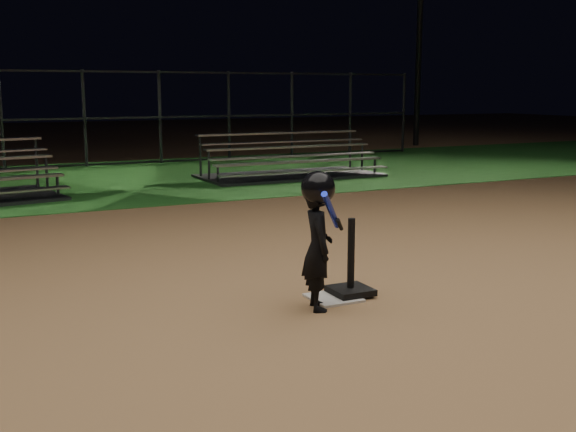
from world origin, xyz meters
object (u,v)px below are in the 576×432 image
(home_plate, at_px, (334,298))
(light_pole_right, at_px, (421,3))
(child_batter, at_px, (318,237))
(bleacher_right, at_px, (290,168))
(batting_tee, at_px, (351,280))

(home_plate, xyz_separation_m, light_pole_right, (12.00, 14.94, 4.93))
(child_batter, xyz_separation_m, bleacher_right, (4.09, 8.86, -0.47))
(child_batter, height_order, light_pole_right, light_pole_right)
(home_plate, relative_size, child_batter, 0.35)
(child_batter, xyz_separation_m, light_pole_right, (12.28, 15.14, 4.27))
(light_pole_right, bearing_deg, bleacher_right, -142.56)
(bleacher_right, bearing_deg, light_pole_right, 37.55)
(batting_tee, xyz_separation_m, light_pole_right, (11.80, 14.92, 4.79))
(home_plate, bearing_deg, light_pole_right, 51.23)
(batting_tee, bearing_deg, light_pole_right, 51.67)
(home_plate, height_order, child_batter, child_batter)
(batting_tee, relative_size, light_pole_right, 0.09)
(home_plate, height_order, batting_tee, batting_tee)
(home_plate, bearing_deg, bleacher_right, 66.29)
(bleacher_right, xyz_separation_m, light_pole_right, (8.19, 6.27, 4.74))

